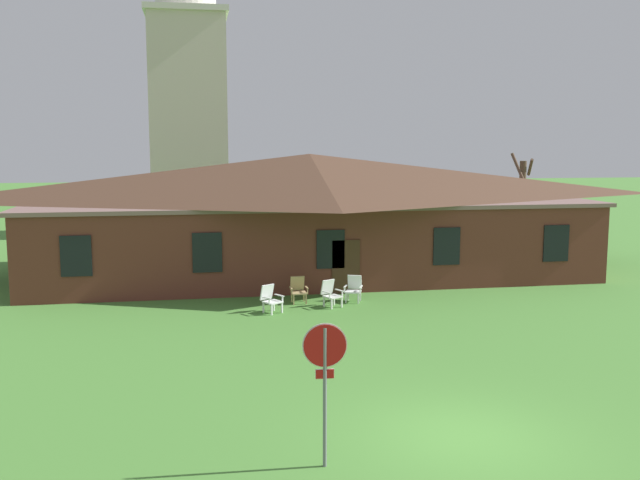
# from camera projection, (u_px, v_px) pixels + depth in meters

# --- Properties ---
(ground_plane) EXTENTS (200.00, 200.00, 0.00)m
(ground_plane) POSITION_uv_depth(u_px,v_px,m) (462.00, 437.00, 13.95)
(ground_plane) COLOR #477F33
(brick_building) EXTENTS (24.40, 10.40, 5.35)m
(brick_building) POSITION_uv_depth(u_px,v_px,m) (309.00, 212.00, 31.84)
(brick_building) COLOR brown
(brick_building) RESTS_ON ground
(dome_tower) EXTENTS (5.18, 5.18, 19.94)m
(dome_tower) POSITION_uv_depth(u_px,v_px,m) (188.00, 92.00, 45.53)
(dome_tower) COLOR beige
(dome_tower) RESTS_ON ground
(stop_sign) EXTENTS (0.81, 0.09, 2.65)m
(stop_sign) POSITION_uv_depth(u_px,v_px,m) (325.00, 366.00, 12.45)
(stop_sign) COLOR slate
(stop_sign) RESTS_ON ground
(lawn_chair_by_porch) EXTENTS (0.84, 0.87, 0.96)m
(lawn_chair_by_porch) POSITION_uv_depth(u_px,v_px,m) (270.00, 298.00, 24.28)
(lawn_chair_by_porch) COLOR white
(lawn_chair_by_porch) RESTS_ON ground
(lawn_chair_near_door) EXTENTS (0.66, 0.68, 0.96)m
(lawn_chair_near_door) POSITION_uv_depth(u_px,v_px,m) (298.00, 289.00, 25.79)
(lawn_chair_near_door) COLOR tan
(lawn_chair_near_door) RESTS_ON ground
(lawn_chair_left_end) EXTENTS (0.81, 0.85, 0.96)m
(lawn_chair_left_end) POSITION_uv_depth(u_px,v_px,m) (331.00, 293.00, 25.15)
(lawn_chair_left_end) COLOR silver
(lawn_chair_left_end) RESTS_ON ground
(lawn_chair_middle) EXTENTS (0.79, 0.83, 0.96)m
(lawn_chair_middle) POSITION_uv_depth(u_px,v_px,m) (354.00, 288.00, 26.00)
(lawn_chair_middle) COLOR white
(lawn_chair_middle) RESTS_ON ground
(bare_tree_beside_building) EXTENTS (1.92, 1.91, 5.32)m
(bare_tree_beside_building) POSITION_uv_depth(u_px,v_px,m) (522.00, 201.00, 37.86)
(bare_tree_beside_building) COLOR brown
(bare_tree_beside_building) RESTS_ON ground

